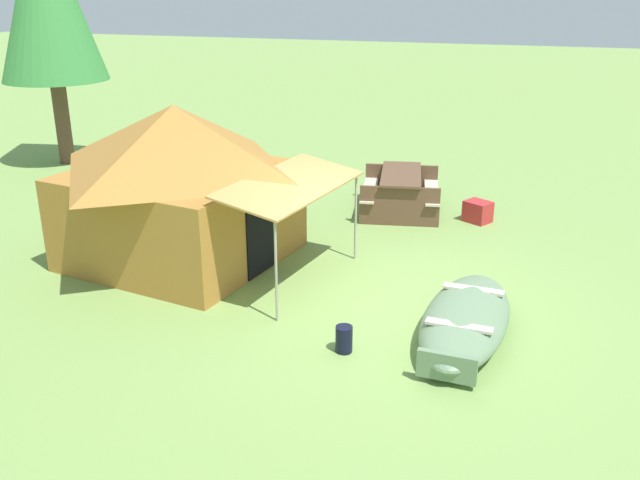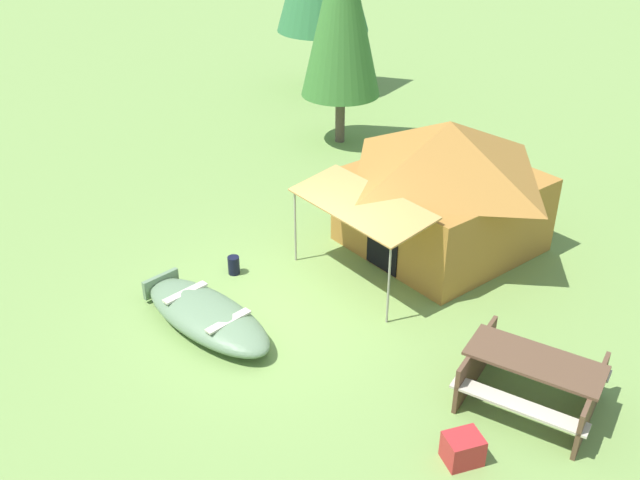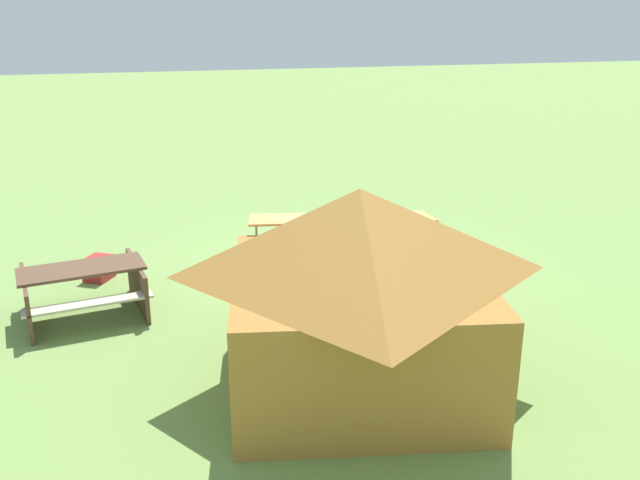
{
  "view_description": "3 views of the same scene",
  "coord_description": "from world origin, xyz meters",
  "px_view_note": "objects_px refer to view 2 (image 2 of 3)",
  "views": [
    {
      "loc": [
        -8.59,
        -1.63,
        4.27
      ],
      "look_at": [
        -0.48,
        0.88,
        1.04
      ],
      "focal_mm": 39.13,
      "sensor_mm": 36.0,
      "label": 1
    },
    {
      "loc": [
        6.73,
        -6.67,
        6.72
      ],
      "look_at": [
        0.25,
        0.7,
        1.13
      ],
      "focal_mm": 39.69,
      "sensor_mm": 36.0,
      "label": 2
    },
    {
      "loc": [
        3.1,
        10.78,
        4.4
      ],
      "look_at": [
        0.6,
        1.29,
        1.09
      ],
      "focal_mm": 39.25,
      "sensor_mm": 36.0,
      "label": 3
    }
  ],
  "objects_px": {
    "cooler_box": "(463,449)",
    "fuel_can": "(234,265)",
    "canvas_cabin_tent": "(444,183)",
    "pine_tree_far_center": "(342,8)",
    "picnic_table": "(532,376)",
    "beached_rowboat": "(206,315)"
  },
  "relations": [
    {
      "from": "cooler_box",
      "to": "fuel_can",
      "type": "distance_m",
      "value": 5.44
    },
    {
      "from": "canvas_cabin_tent",
      "to": "fuel_can",
      "type": "relative_size",
      "value": 13.85
    },
    {
      "from": "cooler_box",
      "to": "pine_tree_far_center",
      "type": "relative_size",
      "value": 0.08
    },
    {
      "from": "fuel_can",
      "to": "canvas_cabin_tent",
      "type": "bearing_deg",
      "value": 56.6
    },
    {
      "from": "pine_tree_far_center",
      "to": "fuel_can",
      "type": "bearing_deg",
      "value": -66.52
    },
    {
      "from": "canvas_cabin_tent",
      "to": "pine_tree_far_center",
      "type": "distance_m",
      "value": 5.91
    },
    {
      "from": "picnic_table",
      "to": "pine_tree_far_center",
      "type": "xyz_separation_m",
      "value": [
        -8.1,
        5.68,
        2.82
      ]
    },
    {
      "from": "picnic_table",
      "to": "fuel_can",
      "type": "bearing_deg",
      "value": -175.95
    },
    {
      "from": "beached_rowboat",
      "to": "cooler_box",
      "type": "height_order",
      "value": "beached_rowboat"
    },
    {
      "from": "canvas_cabin_tent",
      "to": "cooler_box",
      "type": "height_order",
      "value": "canvas_cabin_tent"
    },
    {
      "from": "picnic_table",
      "to": "pine_tree_far_center",
      "type": "distance_m",
      "value": 10.29
    },
    {
      "from": "beached_rowboat",
      "to": "picnic_table",
      "type": "xyz_separation_m",
      "value": [
        4.62,
        1.74,
        0.25
      ]
    },
    {
      "from": "cooler_box",
      "to": "canvas_cabin_tent",
      "type": "bearing_deg",
      "value": 125.99
    },
    {
      "from": "fuel_can",
      "to": "pine_tree_far_center",
      "type": "distance_m",
      "value": 7.32
    },
    {
      "from": "canvas_cabin_tent",
      "to": "picnic_table",
      "type": "relative_size",
      "value": 2.32
    },
    {
      "from": "beached_rowboat",
      "to": "pine_tree_far_center",
      "type": "relative_size",
      "value": 0.52
    },
    {
      "from": "beached_rowboat",
      "to": "pine_tree_far_center",
      "type": "distance_m",
      "value": 8.75
    },
    {
      "from": "pine_tree_far_center",
      "to": "picnic_table",
      "type": "bearing_deg",
      "value": -35.04
    },
    {
      "from": "beached_rowboat",
      "to": "fuel_can",
      "type": "bearing_deg",
      "value": 122.06
    },
    {
      "from": "canvas_cabin_tent",
      "to": "picnic_table",
      "type": "height_order",
      "value": "canvas_cabin_tent"
    },
    {
      "from": "picnic_table",
      "to": "cooler_box",
      "type": "height_order",
      "value": "picnic_table"
    },
    {
      "from": "picnic_table",
      "to": "pine_tree_far_center",
      "type": "relative_size",
      "value": 0.37
    }
  ]
}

